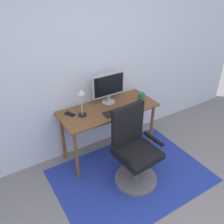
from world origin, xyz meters
TOP-DOWN VIEW (x-y plane):
  - wall_back at (0.00, 2.20)m, footprint 6.00×0.10m
  - area_rug at (0.21, 1.29)m, footprint 1.92×1.39m
  - desk at (0.21, 1.85)m, footprint 1.31×0.56m
  - monitor at (0.30, 1.99)m, footprint 0.48×0.18m
  - keyboard at (0.28, 1.71)m, footprint 0.43×0.13m
  - computer_mouse at (0.62, 1.74)m, footprint 0.06×0.10m
  - coffee_cup at (0.72, 1.81)m, footprint 0.09×0.09m
  - cell_phone at (-0.29, 1.98)m, footprint 0.12×0.16m
  - desk_lamp at (-0.16, 1.87)m, footprint 0.11×0.11m
  - office_chair at (0.21, 1.24)m, footprint 0.57×0.54m

SIDE VIEW (x-z plane):
  - area_rug at x=0.21m, z-range 0.00..0.01m
  - office_chair at x=0.21m, z-range -0.10..0.91m
  - desk at x=0.21m, z-range 0.28..1.03m
  - cell_phone at x=-0.29m, z-range 0.75..0.76m
  - keyboard at x=0.28m, z-range 0.75..0.77m
  - computer_mouse at x=0.62m, z-range 0.75..0.78m
  - coffee_cup at x=0.72m, z-range 0.75..0.85m
  - monitor at x=0.30m, z-range 0.78..1.21m
  - desk_lamp at x=-0.16m, z-range 0.83..1.19m
  - wall_back at x=0.00m, z-range 0.00..2.60m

